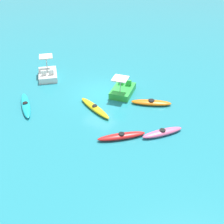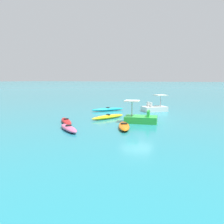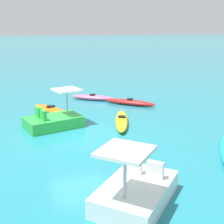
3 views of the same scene
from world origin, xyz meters
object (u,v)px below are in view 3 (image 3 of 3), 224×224
(kayak_red, at_px, (130,102))
(kayak_orange, at_px, (51,110))
(kayak_yellow, at_px, (122,120))
(kayak_pink, at_px, (93,97))
(pedal_boat_green, at_px, (54,120))
(pedal_boat_white, at_px, (136,190))

(kayak_red, xyz_separation_m, kayak_orange, (0.25, -4.61, 0.00))
(kayak_yellow, distance_m, kayak_red, 3.76)
(kayak_pink, bearing_deg, kayak_red, 41.14)
(pedal_boat_green, bearing_deg, kayak_orange, 175.13)
(pedal_boat_green, bearing_deg, kayak_red, 120.41)
(kayak_orange, bearing_deg, pedal_boat_green, -4.87)
(pedal_boat_white, relative_size, pedal_boat_green, 1.03)
(kayak_yellow, xyz_separation_m, kayak_orange, (-3.06, -2.84, 0.00))
(kayak_yellow, bearing_deg, kayak_pink, 179.50)
(kayak_yellow, bearing_deg, pedal_boat_white, -17.59)
(pedal_boat_white, bearing_deg, pedal_boat_green, -171.29)
(kayak_orange, xyz_separation_m, pedal_boat_white, (9.42, 0.83, 0.17))
(kayak_red, distance_m, pedal_boat_white, 10.39)
(kayak_pink, relative_size, pedal_boat_white, 0.94)
(kayak_red, relative_size, pedal_boat_green, 0.97)
(kayak_pink, height_order, kayak_red, same)
(kayak_pink, bearing_deg, pedal_boat_white, -10.04)
(kayak_yellow, relative_size, kayak_red, 1.30)
(pedal_boat_white, xyz_separation_m, pedal_boat_green, (-6.83, -1.05, 0.00))
(kayak_pink, distance_m, pedal_boat_green, 5.73)
(kayak_orange, bearing_deg, kayak_pink, 127.64)
(kayak_red, bearing_deg, kayak_orange, -86.86)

